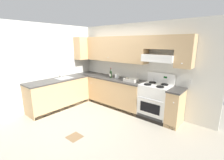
{
  "coord_description": "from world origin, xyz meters",
  "views": [
    {
      "loc": [
        3.0,
        -2.49,
        2.0
      ],
      "look_at": [
        0.33,
        0.7,
        1.0
      ],
      "focal_mm": 25.1,
      "sensor_mm": 36.0,
      "label": 1
    }
  ],
  "objects_px": {
    "stove": "(155,101)",
    "paper_towel_roll": "(117,76)",
    "wine_bottle": "(111,74)",
    "bowl": "(131,80)"
  },
  "relations": [
    {
      "from": "stove",
      "to": "paper_towel_roll",
      "type": "relative_size",
      "value": 8.63
    },
    {
      "from": "wine_bottle",
      "to": "paper_towel_roll",
      "type": "height_order",
      "value": "wine_bottle"
    },
    {
      "from": "wine_bottle",
      "to": "bowl",
      "type": "bearing_deg",
      "value": 0.14
    },
    {
      "from": "wine_bottle",
      "to": "paper_towel_roll",
      "type": "xyz_separation_m",
      "value": [
        0.18,
        0.09,
        -0.06
      ]
    },
    {
      "from": "wine_bottle",
      "to": "bowl",
      "type": "relative_size",
      "value": 0.83
    },
    {
      "from": "stove",
      "to": "bowl",
      "type": "distance_m",
      "value": 0.88
    },
    {
      "from": "wine_bottle",
      "to": "paper_towel_roll",
      "type": "bearing_deg",
      "value": 27.7
    },
    {
      "from": "stove",
      "to": "bowl",
      "type": "relative_size",
      "value": 3.11
    },
    {
      "from": "stove",
      "to": "paper_towel_roll",
      "type": "bearing_deg",
      "value": 177.87
    },
    {
      "from": "stove",
      "to": "wine_bottle",
      "type": "distance_m",
      "value": 1.61
    }
  ]
}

